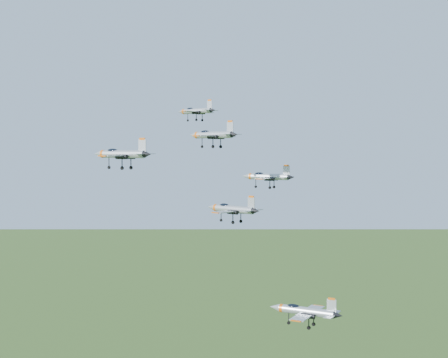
% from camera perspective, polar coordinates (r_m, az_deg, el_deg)
% --- Properties ---
extents(jet_lead, '(11.01, 9.24, 2.95)m').
position_cam_1_polar(jet_lead, '(139.27, -2.60, 6.24)').
color(jet_lead, '#9EA4AA').
extents(jet_left_high, '(12.20, 10.29, 3.28)m').
position_cam_1_polar(jet_left_high, '(119.12, -1.08, 4.08)').
color(jet_left_high, '#9EA4AA').
extents(jet_right_high, '(12.66, 10.46, 3.38)m').
position_cam_1_polar(jet_right_high, '(106.94, -9.40, 2.28)').
color(jet_right_high, '#9EA4AA').
extents(jet_left_low, '(11.73, 9.62, 3.15)m').
position_cam_1_polar(jet_left_low, '(127.99, 3.95, 0.23)').
color(jet_left_low, '#9EA4AA').
extents(jet_right_low, '(11.59, 9.79, 3.12)m').
position_cam_1_polar(jet_right_low, '(107.17, 0.74, -2.74)').
color(jet_right_low, '#9EA4AA').
extents(jet_trail, '(13.48, 11.05, 3.62)m').
position_cam_1_polar(jet_trail, '(111.96, 7.36, -11.86)').
color(jet_trail, '#9EA4AA').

